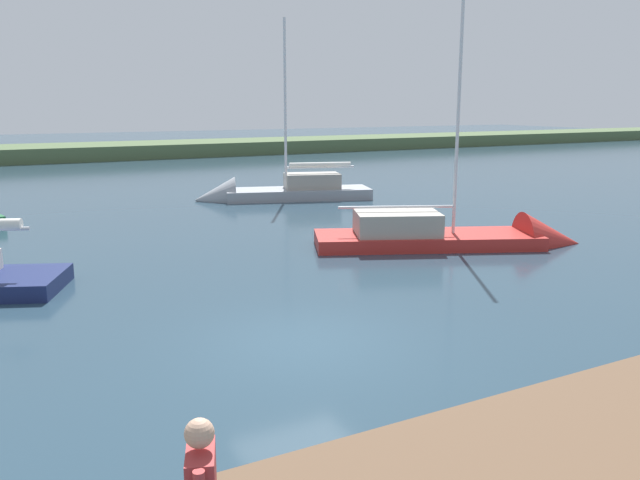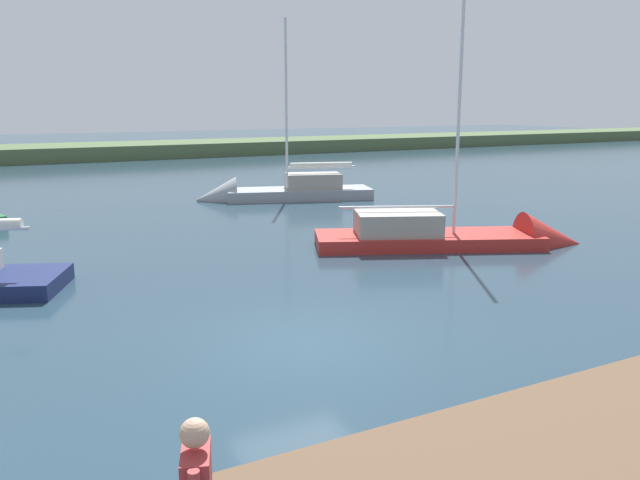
# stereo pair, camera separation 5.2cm
# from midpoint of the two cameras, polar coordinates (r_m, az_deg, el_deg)

# --- Properties ---
(ground_plane) EXTENTS (200.00, 200.00, 0.00)m
(ground_plane) POSITION_cam_midpoint_polar(r_m,az_deg,el_deg) (13.00, -1.54, -9.04)
(ground_plane) COLOR #263D4C
(far_shoreline) EXTENTS (180.00, 8.00, 2.40)m
(far_shoreline) POSITION_cam_midpoint_polar(r_m,az_deg,el_deg) (59.23, -22.98, 6.56)
(far_shoreline) COLOR #4C603D
(far_shoreline) RESTS_ON ground_plane
(dock_pier) EXTENTS (23.87, 2.56, 0.62)m
(dock_pier) POSITION_cam_midpoint_polar(r_m,az_deg,el_deg) (8.57, 17.36, -19.17)
(dock_pier) COLOR brown
(dock_pier) RESTS_ON ground_plane
(sailboat_mid_channel) EXTENTS (9.08, 5.66, 9.46)m
(sailboat_mid_channel) POSITION_cam_midpoint_polar(r_m,az_deg,el_deg) (22.05, 12.84, -0.14)
(sailboat_mid_channel) COLOR #B22823
(sailboat_mid_channel) RESTS_ON ground_plane
(sailboat_outer_mooring) EXTENTS (8.92, 4.70, 9.67)m
(sailboat_outer_mooring) POSITION_cam_midpoint_polar(r_m,az_deg,el_deg) (31.95, -4.43, 3.94)
(sailboat_outer_mooring) COLOR gray
(sailboat_outer_mooring) RESTS_ON ground_plane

